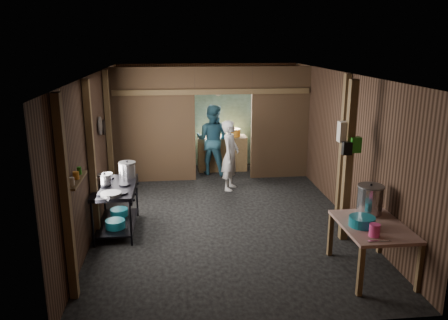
{
  "coord_description": "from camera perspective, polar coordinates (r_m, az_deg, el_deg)",
  "views": [
    {
      "loc": [
        -0.84,
        -7.83,
        3.17
      ],
      "look_at": [
        0.0,
        -0.2,
        1.1
      ],
      "focal_mm": 35.84,
      "sensor_mm": 36.0,
      "label": 1
    }
  ],
  "objects": [
    {
      "name": "floor",
      "position": [
        8.49,
        -0.15,
        -6.83
      ],
      "size": [
        4.5,
        7.0,
        0.0
      ],
      "primitive_type": "cube",
      "color": "#2B2B2B",
      "rests_on": "ground"
    },
    {
      "name": "ceiling",
      "position": [
        7.9,
        -0.16,
        10.95
      ],
      "size": [
        4.5,
        7.0,
        0.0
      ],
      "primitive_type": "cube",
      "color": "#3B3732",
      "rests_on": "ground"
    },
    {
      "name": "wall_back",
      "position": [
        11.52,
        -2.03,
        5.74
      ],
      "size": [
        4.5,
        0.0,
        2.6
      ],
      "primitive_type": "cube",
      "color": "#4C3326",
      "rests_on": "ground"
    },
    {
      "name": "wall_front",
      "position": [
        4.79,
        4.38,
        -7.93
      ],
      "size": [
        4.5,
        0.0,
        2.6
      ],
      "primitive_type": "cube",
      "color": "#4C3326",
      "rests_on": "ground"
    },
    {
      "name": "wall_left",
      "position": [
        8.17,
        -16.04,
        1.27
      ],
      "size": [
        0.0,
        7.0,
        2.6
      ],
      "primitive_type": "cube",
      "color": "#4C3326",
      "rests_on": "ground"
    },
    {
      "name": "wall_right",
      "position": [
        8.63,
        14.89,
        2.05
      ],
      "size": [
        0.0,
        7.0,
        2.6
      ],
      "primitive_type": "cube",
      "color": "#4C3326",
      "rests_on": "ground"
    },
    {
      "name": "partition_left",
      "position": [
        10.22,
        -8.93,
        4.36
      ],
      "size": [
        1.85,
        0.1,
        2.6
      ],
      "primitive_type": "cube",
      "color": "#51381F",
      "rests_on": "floor"
    },
    {
      "name": "partition_right",
      "position": [
        10.49,
        7.16,
        4.7
      ],
      "size": [
        1.35,
        0.1,
        2.6
      ],
      "primitive_type": "cube",
      "color": "#51381F",
      "rests_on": "floor"
    },
    {
      "name": "partition_header",
      "position": [
        10.13,
        -0.09,
        10.16
      ],
      "size": [
        1.3,
        0.1,
        0.6
      ],
      "primitive_type": "cube",
      "color": "#51381F",
      "rests_on": "wall_back"
    },
    {
      "name": "turquoise_panel",
      "position": [
        11.47,
        -2.01,
        5.44
      ],
      "size": [
        4.4,
        0.06,
        2.5
      ],
      "primitive_type": "cube",
      "color": "#8BBFBB",
      "rests_on": "wall_back"
    },
    {
      "name": "back_counter",
      "position": [
        11.18,
        -0.24,
        0.89
      ],
      "size": [
        1.2,
        0.5,
        0.85
      ],
      "primitive_type": "cube",
      "color": "brown",
      "rests_on": "floor"
    },
    {
      "name": "wall_clock",
      "position": [
        11.36,
        -0.75,
        8.67
      ],
      "size": [
        0.2,
        0.03,
        0.2
      ],
      "primitive_type": "cylinder",
      "rotation": [
        1.57,
        0.0,
        0.0
      ],
      "color": "beige",
      "rests_on": "wall_back"
    },
    {
      "name": "post_left_a",
      "position": [
        5.72,
        -19.53,
        -4.93
      ],
      "size": [
        0.1,
        0.12,
        2.6
      ],
      "primitive_type": "cube",
      "color": "brown",
      "rests_on": "floor"
    },
    {
      "name": "post_left_b",
      "position": [
        7.4,
        -16.5,
        -0.19
      ],
      "size": [
        0.1,
        0.12,
        2.6
      ],
      "primitive_type": "cube",
      "color": "brown",
      "rests_on": "floor"
    },
    {
      "name": "post_left_c",
      "position": [
        9.32,
        -14.44,
        3.03
      ],
      "size": [
        0.1,
        0.12,
        2.6
      ],
      "primitive_type": "cube",
      "color": "brown",
      "rests_on": "floor"
    },
    {
      "name": "post_right",
      "position": [
        8.42,
        14.92,
        1.74
      ],
      "size": [
        0.1,
        0.12,
        2.6
      ],
      "primitive_type": "cube",
      "color": "brown",
      "rests_on": "floor"
    },
    {
      "name": "post_free",
      "position": [
        7.31,
        15.55,
        -0.31
      ],
      "size": [
        0.12,
        0.12,
        2.6
      ],
      "primitive_type": "cube",
      "color": "brown",
      "rests_on": "floor"
    },
    {
      "name": "cross_beam",
      "position": [
        10.08,
        -1.48,
        8.71
      ],
      "size": [
        4.4,
        0.12,
        0.12
      ],
      "primitive_type": "cube",
      "color": "brown",
      "rests_on": "wall_left"
    },
    {
      "name": "pan_lid_big",
      "position": [
        8.48,
        -15.51,
        4.21
      ],
      "size": [
        0.03,
        0.34,
        0.34
      ],
      "primitive_type": "cylinder",
      "rotation": [
        0.0,
        1.57,
        0.0
      ],
      "color": "slate",
      "rests_on": "wall_left"
    },
    {
      "name": "pan_lid_small",
      "position": [
        8.89,
        -15.08,
        4.07
      ],
      "size": [
        0.03,
        0.3,
        0.3
      ],
      "primitive_type": "cylinder",
      "rotation": [
        0.0,
        1.57,
        0.0
      ],
      "color": "black",
      "rests_on": "wall_left"
    },
    {
      "name": "wall_shelf",
      "position": [
        6.14,
        -18.32,
        -2.46
      ],
      "size": [
        0.14,
        0.8,
        0.03
      ],
      "primitive_type": "cube",
      "color": "brown",
      "rests_on": "wall_left"
    },
    {
      "name": "jar_white",
      "position": [
        5.89,
        -18.85,
        -2.59
      ],
      "size": [
        0.07,
        0.07,
        0.1
      ],
      "primitive_type": "cylinder",
      "color": "beige",
      "rests_on": "wall_shelf"
    },
    {
      "name": "jar_yellow",
      "position": [
        6.12,
        -18.37,
        -1.88
      ],
      "size": [
        0.08,
        0.08,
        0.1
      ],
      "primitive_type": "cylinder",
      "color": "orange",
      "rests_on": "wall_shelf"
    },
    {
      "name": "jar_green",
      "position": [
        6.33,
        -17.98,
        -1.31
      ],
      "size": [
        0.06,
        0.06,
        0.1
      ],
      "primitive_type": "cylinder",
      "color": "#24881C",
      "rests_on": "wall_shelf"
    },
    {
      "name": "bag_white",
      "position": [
        7.26,
        15.22,
        3.51
      ],
      "size": [
        0.22,
        0.15,
        0.32
      ],
      "primitive_type": "cube",
      "color": "beige",
      "rests_on": "post_free"
    },
    {
      "name": "bag_green",
      "position": [
        7.21,
        16.41,
        1.89
      ],
      "size": [
        0.16,
        0.12,
        0.24
      ],
      "primitive_type": "cube",
      "color": "#24881C",
      "rests_on": "post_free"
    },
    {
      "name": "bag_black",
      "position": [
        7.15,
        15.4,
        1.44
      ],
      "size": [
        0.14,
        0.1,
        0.2
      ],
      "primitive_type": "cube",
      "color": "black",
      "rests_on": "post_free"
    },
    {
      "name": "gas_range",
      "position": [
        7.85,
        -13.55,
        -6.01
      ],
      "size": [
        0.7,
        1.36,
        0.8
      ],
      "primitive_type": null,
      "color": "black",
      "rests_on": "floor"
    },
    {
      "name": "prep_table",
      "position": [
        6.67,
        18.32,
        -10.67
      ],
      "size": [
        0.88,
        1.21,
        0.71
      ],
      "primitive_type": null,
      "color": "tan",
      "rests_on": "floor"
    },
    {
      "name": "stove_pot_large",
      "position": [
        8.07,
        -12.22,
        -1.32
      ],
      "size": [
        0.31,
        0.31,
        0.31
      ],
      "primitive_type": null,
      "rotation": [
        0.0,
        0.0,
        -0.03
      ],
      "color": "silver",
      "rests_on": "gas_range"
    },
    {
      "name": "stove_pot_med",
      "position": [
        7.78,
        -14.96,
        -2.5
      ],
      "size": [
        0.3,
        0.3,
        0.21
      ],
      "primitive_type": null,
      "rotation": [
        0.0,
        0.0,
        0.31
      ],
      "color": "silver",
      "rests_on": "gas_range"
    },
    {
      "name": "stove_saucepan",
      "position": [
        8.13,
        -14.58,
        -1.97
      ],
      "size": [
        0.21,
        0.21,
        0.1
      ],
      "primitive_type": "cylinder",
      "rotation": [
        0.0,
        0.0,
        -0.41
      ],
      "color": "silver",
      "rests_on": "gas_range"
    },
    {
      "name": "frying_pan",
      "position": [
        7.24,
        -14.23,
        -4.25
      ],
      "size": [
        0.33,
        0.55,
        0.07
      ],
      "primitive_type": null,
      "rotation": [
        0.0,
        0.0,
        0.0
      ],
      "color": "slate",
      "rests_on": "gas_range"
    },
    {
      "name": "blue_tub_front",
      "position": [
        7.68,
        -13.69,
        -7.93
      ],
      "size": [
        0.33,
        0.33,
        0.13
      ],
      "primitive_type": "cylinder",
      "color": "teal",
      "rests_on": "gas_range"
    },
    {
      "name": "blue_tub_back",
      "position": [
        8.17,
        -13.24,
        -6.51
      ],
      "size": [
        0.31,
        0.31,
        0.12
      ],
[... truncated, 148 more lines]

